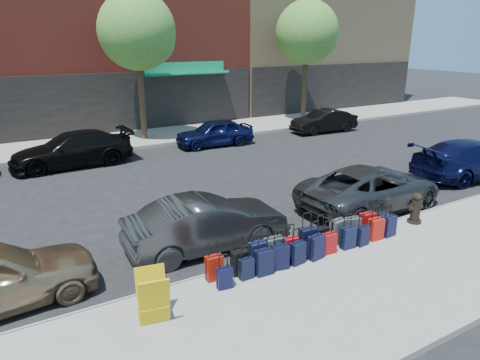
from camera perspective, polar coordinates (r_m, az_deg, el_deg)
ground at (r=14.60m, az=-2.85°, el=-2.44°), size 120.00×120.00×0.00m
sidewalk_near at (r=9.82m, az=15.32°, el=-13.72°), size 60.00×4.00×0.15m
sidewalk_far at (r=23.57m, az=-14.11°, el=5.32°), size 60.00×4.00×0.15m
curb_near at (r=11.11m, az=7.92°, el=-9.20°), size 60.00×0.08×0.15m
curb_far at (r=21.68m, az=-12.59°, el=4.32°), size 60.00×0.08×0.15m
tree_center at (r=22.71m, az=-13.19°, el=18.52°), size 3.80×3.80×7.27m
tree_right at (r=27.74m, az=9.15°, el=18.65°), size 3.80×3.80×7.27m
suitcase_front_0 at (r=9.53m, az=-3.45°, el=-11.59°), size 0.38×0.22×0.91m
suitcase_front_1 at (r=9.69m, az=-0.03°, el=-10.94°), size 0.40×0.24×0.93m
suitcase_front_2 at (r=9.94m, az=2.41°, el=-9.94°), size 0.43×0.25×1.03m
suitcase_front_3 at (r=10.12m, az=4.57°, el=-9.38°), size 0.45×0.27×1.06m
suitcase_front_4 at (r=10.43m, az=6.78°, el=-8.95°), size 0.37×0.23×0.86m
suitcase_front_5 at (r=10.70m, az=9.01°, el=-7.97°), size 0.44×0.25×1.05m
suitcase_front_6 at (r=11.03m, az=10.78°, el=-7.54°), size 0.37×0.22×0.87m
suitcase_front_7 at (r=11.33m, az=12.89°, el=-6.69°), size 0.45×0.29×1.03m
suitcase_front_8 at (r=11.68m, az=14.76°, el=-6.20°), size 0.42×0.27×0.95m
suitcase_front_9 at (r=12.02m, az=16.57°, el=-5.61°), size 0.43×0.27×0.98m
suitcase_front_10 at (r=12.30m, az=18.29°, el=-5.41°), size 0.39×0.26×0.86m
suitcase_back_0 at (r=9.24m, az=-2.09°, el=-12.90°), size 0.34×0.23×0.77m
suitcase_back_1 at (r=9.56m, az=0.84°, el=-11.72°), size 0.33×0.20×0.77m
suitcase_back_2 at (r=9.70m, az=3.19°, el=-10.87°), size 0.42×0.25×0.96m
suitcase_back_3 at (r=9.95m, az=5.31°, el=-10.17°), size 0.43×0.30×0.94m
suitcase_back_4 at (r=10.20m, az=7.66°, el=-9.63°), size 0.39×0.26×0.88m
suitcase_back_5 at (r=10.48m, az=10.10°, el=-8.81°), size 0.43×0.29×0.96m
suitcase_back_6 at (r=10.81m, az=11.76°, el=-8.24°), size 0.36×0.22×0.84m
suitcase_back_7 at (r=11.15m, az=14.20°, el=-7.46°), size 0.39×0.24×0.91m
suitcase_back_8 at (r=11.40m, az=15.98°, el=-7.15°), size 0.37×0.24×0.83m
suitcase_back_9 at (r=11.80m, az=17.65°, el=-6.25°), size 0.41×0.25×0.94m
suitcase_back_10 at (r=12.12m, az=19.23°, el=-5.80°), size 0.40×0.25×0.91m
fire_hydrant at (r=13.20m, az=22.38°, el=-3.61°), size 0.45×0.40×0.88m
bollard at (r=13.17m, az=22.52°, el=-3.60°), size 0.15×0.15×0.82m
display_rack at (r=8.32m, az=-11.53°, el=-15.11°), size 0.66×0.71×1.00m
car_near_1 at (r=10.99m, az=-4.42°, el=-5.84°), size 4.22×1.59×1.38m
car_near_2 at (r=14.12m, az=17.04°, el=-1.00°), size 5.09×2.55×1.38m
car_near_3 at (r=18.84m, az=28.59°, el=2.46°), size 5.31×2.71×1.47m
car_far_1 at (r=19.41m, az=-21.48°, el=3.81°), size 5.03×2.19×1.44m
car_far_2 at (r=21.65m, az=-3.41°, el=6.32°), size 4.01×1.82×1.33m
car_far_3 at (r=25.30m, az=11.12°, el=7.72°), size 3.98×1.58×1.29m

